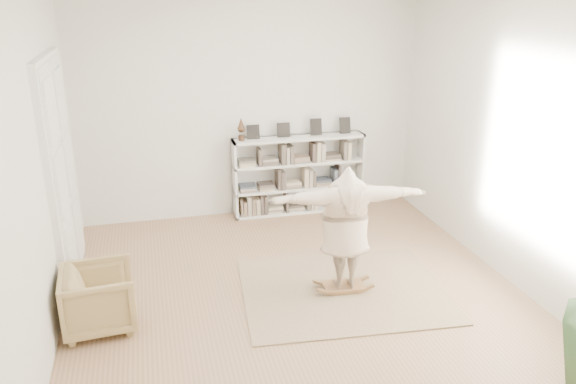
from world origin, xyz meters
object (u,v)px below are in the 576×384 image
object	(u,v)px
bookshelf	(298,175)
person	(346,225)
armchair	(99,298)
rocker_board	(343,286)

from	to	relation	value
bookshelf	person	world-z (taller)	person
armchair	rocker_board	bearing A→B (deg)	-92.67
bookshelf	armchair	size ratio (longest dim) A/B	2.82
bookshelf	armchair	xyz separation A→B (m)	(-3.04, -2.82, -0.28)
bookshelf	rocker_board	world-z (taller)	bookshelf
rocker_board	person	xyz separation A→B (m)	(0.00, 0.00, 0.83)
person	rocker_board	bearing A→B (deg)	-0.00
armchair	person	world-z (taller)	person
armchair	person	distance (m)	2.93
bookshelf	rocker_board	distance (m)	2.81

